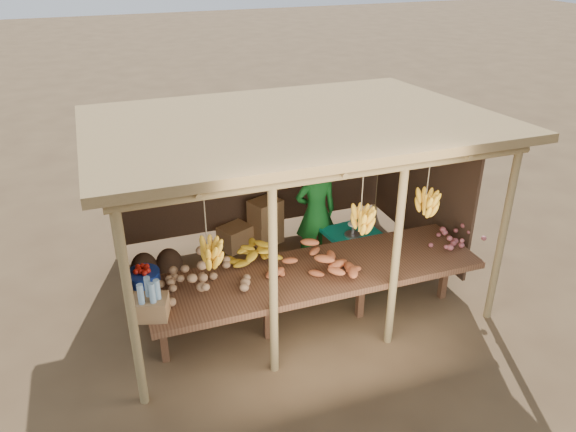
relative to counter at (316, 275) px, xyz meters
name	(u,v)px	position (x,y,z in m)	size (l,w,h in m)	color
ground	(288,285)	(0.00, 0.95, -0.74)	(60.00, 60.00, 0.00)	brown
stall_structure	(288,155)	(-0.03, 0.85, 1.17)	(4.70, 3.50, 2.43)	olive
counter	(316,275)	(0.00, 0.00, 0.00)	(3.90, 1.05, 0.80)	brown
potato_heap	(204,274)	(-1.28, 0.08, 0.24)	(0.95, 0.57, 0.36)	#A27A54
sweet_potato_heap	(314,261)	(-0.06, -0.08, 0.24)	(0.95, 0.57, 0.36)	#B3572E
onion_heap	(458,230)	(1.90, 0.00, 0.24)	(0.73, 0.44, 0.35)	#A24F51
banana_pile	(258,248)	(-0.57, 0.43, 0.24)	(0.64, 0.38, 0.35)	yellow
tomato_basin	(143,276)	(-1.90, 0.43, 0.14)	(0.37, 0.37, 0.20)	navy
bottle_box	(150,303)	(-1.90, -0.24, 0.23)	(0.41, 0.36, 0.44)	#9E7347
vendor	(316,213)	(0.55, 1.35, 0.08)	(0.60, 0.39, 1.64)	#176822
tarp_crate	(351,251)	(0.94, 0.96, -0.39)	(0.76, 0.68, 0.84)	brown
carton_stack	(255,227)	(-0.09, 2.15, -0.43)	(1.02, 0.49, 0.71)	#9E7347
burlap_sacks	(157,265)	(-1.64, 1.71, -0.52)	(0.71, 0.37, 0.51)	#463020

